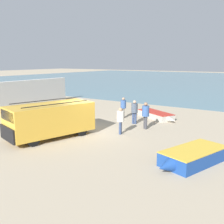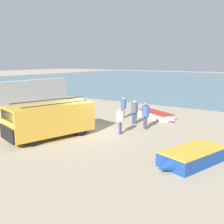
% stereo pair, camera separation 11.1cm
% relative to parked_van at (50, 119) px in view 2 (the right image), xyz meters
% --- Properties ---
extents(ground_plane, '(200.00, 200.00, 0.00)m').
position_rel_parked_van_xyz_m(ground_plane, '(0.97, 2.19, -1.13)').
color(ground_plane, tan).
extents(parked_van, '(3.41, 5.51, 2.17)m').
position_rel_parked_van_xyz_m(parked_van, '(0.00, 0.00, 0.00)').
color(parked_van, gold).
rests_on(parked_van, ground_plane).
extents(fishing_rowboat_0, '(2.51, 4.08, 0.65)m').
position_rel_parked_van_xyz_m(fishing_rowboat_0, '(8.34, 0.63, -0.81)').
color(fishing_rowboat_0, navy).
rests_on(fishing_rowboat_0, ground_plane).
extents(fishing_rowboat_1, '(3.93, 2.69, 0.50)m').
position_rel_parked_van_xyz_m(fishing_rowboat_1, '(3.10, 8.46, -0.88)').
color(fishing_rowboat_1, '#ADA89E').
rests_on(fishing_rowboat_1, ground_plane).
extents(fishing_rowboat_2, '(3.79, 4.63, 0.63)m').
position_rel_parked_van_xyz_m(fishing_rowboat_2, '(-5.17, 8.09, -0.82)').
color(fishing_rowboat_2, navy).
rests_on(fishing_rowboat_2, ground_plane).
extents(fisherman_0, '(0.44, 0.44, 1.67)m').
position_rel_parked_van_xyz_m(fisherman_0, '(0.84, 7.06, -0.14)').
color(fisherman_0, '#5B564C').
rests_on(fisherman_0, ground_plane).
extents(fisherman_1, '(0.46, 0.46, 1.74)m').
position_rel_parked_van_xyz_m(fisherman_1, '(2.55, 5.80, -0.09)').
color(fisherman_1, navy).
rests_on(fisherman_1, ground_plane).
extents(fisherman_2, '(0.44, 0.44, 1.69)m').
position_rel_parked_van_xyz_m(fisherman_2, '(3.12, 2.93, -0.12)').
color(fisherman_2, navy).
rests_on(fisherman_2, ground_plane).
extents(fisherman_3, '(0.48, 0.48, 1.83)m').
position_rel_parked_van_xyz_m(fisherman_3, '(3.87, 4.93, -0.04)').
color(fisherman_3, '#38383D').
rests_on(fisherman_3, ground_plane).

